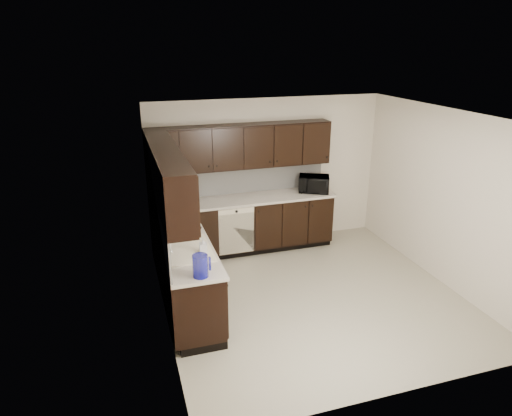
# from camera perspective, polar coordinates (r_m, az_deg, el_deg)

# --- Properties ---
(floor) EXTENTS (4.00, 4.00, 0.00)m
(floor) POSITION_cam_1_polar(r_m,az_deg,el_deg) (6.55, 6.91, -10.81)
(floor) COLOR #AEA890
(floor) RESTS_ON ground
(ceiling) EXTENTS (4.00, 4.00, 0.00)m
(ceiling) POSITION_cam_1_polar(r_m,az_deg,el_deg) (5.69, 7.98, 11.33)
(ceiling) COLOR white
(ceiling) RESTS_ON wall_back
(wall_back) EXTENTS (4.00, 0.02, 2.50)m
(wall_back) POSITION_cam_1_polar(r_m,az_deg,el_deg) (7.77, 1.33, 4.45)
(wall_back) COLOR beige
(wall_back) RESTS_ON floor
(wall_left) EXTENTS (0.02, 4.00, 2.50)m
(wall_left) POSITION_cam_1_polar(r_m,az_deg,el_deg) (5.52, -11.88, -2.70)
(wall_left) COLOR beige
(wall_left) RESTS_ON floor
(wall_right) EXTENTS (0.02, 4.00, 2.50)m
(wall_right) POSITION_cam_1_polar(r_m,az_deg,el_deg) (7.05, 22.40, 1.22)
(wall_right) COLOR beige
(wall_right) RESTS_ON floor
(wall_front) EXTENTS (4.00, 0.02, 2.50)m
(wall_front) POSITION_cam_1_polar(r_m,az_deg,el_deg) (4.44, 18.20, -9.26)
(wall_front) COLOR beige
(wall_front) RESTS_ON floor
(lower_cabinets) EXTENTS (3.00, 2.80, 0.90)m
(lower_cabinets) POSITION_cam_1_polar(r_m,az_deg,el_deg) (7.00, -4.24, -4.74)
(lower_cabinets) COLOR black
(lower_cabinets) RESTS_ON floor
(countertop) EXTENTS (3.03, 2.83, 0.04)m
(countertop) POSITION_cam_1_polar(r_m,az_deg,el_deg) (6.80, -4.36, -0.87)
(countertop) COLOR beige
(countertop) RESTS_ON lower_cabinets
(backsplash) EXTENTS (3.00, 2.80, 0.48)m
(backsplash) POSITION_cam_1_polar(r_m,az_deg,el_deg) (6.87, -6.53, 1.57)
(backsplash) COLOR silver
(backsplash) RESTS_ON countertop
(upper_cabinets) EXTENTS (3.00, 2.80, 0.70)m
(upper_cabinets) POSITION_cam_1_polar(r_m,az_deg,el_deg) (6.62, -5.55, 6.21)
(upper_cabinets) COLOR black
(upper_cabinets) RESTS_ON wall_back
(dishwasher) EXTENTS (0.58, 0.04, 0.78)m
(dishwasher) POSITION_cam_1_polar(r_m,az_deg,el_deg) (7.28, -2.46, -2.54)
(dishwasher) COLOR #EFE4C3
(dishwasher) RESTS_ON lower_cabinets
(sink) EXTENTS (0.54, 0.82, 0.42)m
(sink) POSITION_cam_1_polar(r_m,az_deg,el_deg) (5.69, -8.40, -5.83)
(sink) COLOR #EFE4C3
(sink) RESTS_ON countertop
(microwave) EXTENTS (0.60, 0.52, 0.28)m
(microwave) POSITION_cam_1_polar(r_m,az_deg,el_deg) (7.79, 7.24, 3.01)
(microwave) COLOR black
(microwave) RESTS_ON countertop
(soap_bottle_a) EXTENTS (0.10, 0.10, 0.20)m
(soap_bottle_a) POSITION_cam_1_polar(r_m,az_deg,el_deg) (5.53, -6.63, -4.73)
(soap_bottle_a) COLOR gray
(soap_bottle_a) RESTS_ON countertop
(soap_bottle_b) EXTENTS (0.12, 0.12, 0.26)m
(soap_bottle_b) POSITION_cam_1_polar(r_m,az_deg,el_deg) (6.66, -11.38, -0.33)
(soap_bottle_b) COLOR gray
(soap_bottle_b) RESTS_ON countertop
(toaster_oven) EXTENTS (0.45, 0.39, 0.24)m
(toaster_oven) POSITION_cam_1_polar(r_m,az_deg,el_deg) (7.25, -11.12, 1.34)
(toaster_oven) COLOR #B7B7BA
(toaster_oven) RESTS_ON countertop
(storage_bin) EXTENTS (0.57, 0.50, 0.18)m
(storage_bin) POSITION_cam_1_polar(r_m,az_deg,el_deg) (6.60, -9.81, -0.76)
(storage_bin) COLOR white
(storage_bin) RESTS_ON countertop
(blue_pitcher) EXTENTS (0.20, 0.20, 0.25)m
(blue_pitcher) POSITION_cam_1_polar(r_m,az_deg,el_deg) (5.00, -6.98, -7.20)
(blue_pitcher) COLOR #101294
(blue_pitcher) RESTS_ON countertop
(teal_tumbler) EXTENTS (0.11, 0.11, 0.18)m
(teal_tumbler) POSITION_cam_1_polar(r_m,az_deg,el_deg) (6.91, -8.74, 0.27)
(teal_tumbler) COLOR #0D8C8F
(teal_tumbler) RESTS_ON countertop
(paper_towel_roll) EXTENTS (0.13, 0.13, 0.28)m
(paper_towel_roll) POSITION_cam_1_polar(r_m,az_deg,el_deg) (6.87, -9.75, 0.55)
(paper_towel_roll) COLOR white
(paper_towel_roll) RESTS_ON countertop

